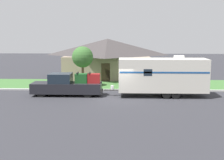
{
  "coord_description": "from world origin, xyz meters",
  "views": [
    {
      "loc": [
        0.49,
        -25.5,
        5.38
      ],
      "look_at": [
        -0.56,
        1.26,
        1.4
      ],
      "focal_mm": 50.0,
      "sensor_mm": 36.0,
      "label": 1
    }
  ],
  "objects": [
    {
      "name": "lawn_strip",
      "position": [
        0.0,
        7.4,
        0.01
      ],
      "size": [
        80.0,
        7.0,
        0.03
      ],
      "color": "#3D6B33",
      "rests_on": "ground_plane"
    },
    {
      "name": "curb_strip",
      "position": [
        0.0,
        3.75,
        0.07
      ],
      "size": [
        80.0,
        0.3,
        0.14
      ],
      "color": "#ADADA8",
      "rests_on": "ground_plane"
    },
    {
      "name": "mailbox",
      "position": [
        5.89,
        4.73,
        1.02
      ],
      "size": [
        0.48,
        0.2,
        1.32
      ],
      "color": "brown",
      "rests_on": "ground_plane"
    },
    {
      "name": "ground_plane",
      "position": [
        0.0,
        0.0,
        0.0
      ],
      "size": [
        120.0,
        120.0,
        0.0
      ],
      "primitive_type": "plane",
      "color": "#2D2D33"
    },
    {
      "name": "tree_in_yard",
      "position": [
        -3.73,
        5.94,
        3.03
      ],
      "size": [
        2.15,
        2.15,
        4.13
      ],
      "color": "brown",
      "rests_on": "ground_plane"
    },
    {
      "name": "house_across_street",
      "position": [
        -1.6,
        13.34,
        2.48
      ],
      "size": [
        10.91,
        8.5,
        4.78
      ],
      "color": "gray",
      "rests_on": "ground_plane"
    },
    {
      "name": "pickup_truck",
      "position": [
        -4.46,
        1.26,
        0.91
      ],
      "size": [
        6.2,
        1.93,
        2.06
      ],
      "color": "black",
      "rests_on": "ground_plane"
    },
    {
      "name": "travel_trailer",
      "position": [
        3.81,
        1.26,
        1.86
      ],
      "size": [
        8.82,
        2.37,
        3.55
      ],
      "color": "black",
      "rests_on": "ground_plane"
    }
  ]
}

